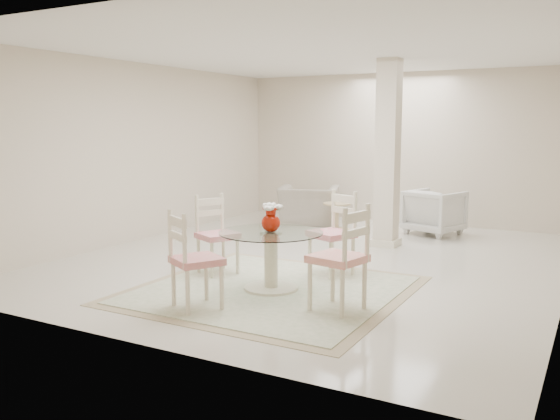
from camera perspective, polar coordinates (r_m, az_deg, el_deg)
The scene contains 13 objects.
ground at distance 7.91m, azimuth 3.61°, elevation -4.73°, with size 7.00×7.00×0.00m, color beige.
room_shell at distance 7.71m, azimuth 3.73°, elevation 8.84°, with size 6.02×7.02×2.71m.
column at distance 8.74m, azimuth 10.33°, elevation 5.33°, with size 0.30×0.30×2.70m, color beige.
area_rug at distance 6.43m, azimuth -0.87°, elevation -7.68°, with size 2.76×2.76×0.02m.
dining_table at distance 6.35m, azimuth -0.87°, elevation -4.91°, with size 1.11×1.11×0.64m.
red_vase at distance 6.26m, azimuth -0.88°, elevation -0.74°, with size 0.24×0.22×0.31m.
dining_chair_east at distance 5.59m, azimuth 6.20°, elevation -3.90°, with size 0.54×0.54×1.14m.
dining_chair_north at distance 7.00m, azimuth 5.41°, elevation -1.61°, with size 0.57×0.57×1.10m.
dining_chair_west at distance 7.08m, azimuth -6.30°, elevation -1.76°, with size 0.56×0.56×1.04m.
dining_chair_south at distance 5.70m, azimuth -8.66°, elevation -4.10°, with size 0.58×0.58×1.07m.
recliner_taupe at distance 10.65m, azimuth 2.80°, elevation 0.46°, with size 1.03×0.90×0.67m, color #A19386.
armchair_white at distance 9.94m, azimuth 14.63°, elevation -0.18°, with size 0.78×0.80×0.73m, color white.
side_table at distance 9.95m, azimuth 5.49°, elevation -0.78°, with size 0.46×0.46×0.48m.
Camera 1 is at (3.27, -6.98, 1.76)m, focal length 38.00 mm.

